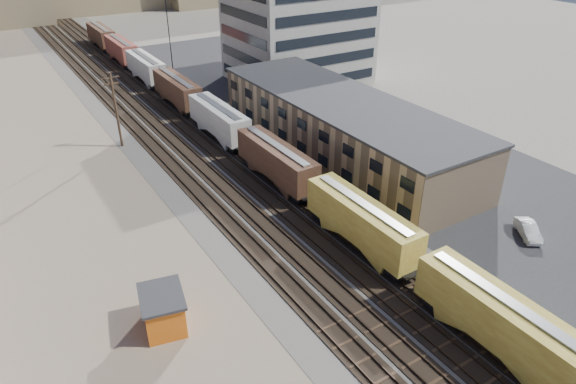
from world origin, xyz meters
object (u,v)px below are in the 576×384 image
freight_train (196,103)px  utility_pole_north (116,109)px  maintenance_shed (163,310)px  parked_car_silver (473,168)px  parked_car_white (528,230)px  parked_car_blue (308,109)px

freight_train → utility_pole_north: size_ratio=11.97×
maintenance_shed → parked_car_silver: bearing=6.8°
utility_pole_north → parked_car_white: utility_pole_north is taller
freight_train → maintenance_shed: 42.93m
maintenance_shed → parked_car_white: 34.86m
freight_train → parked_car_white: 47.81m
freight_train → parked_car_white: size_ratio=29.02×
parked_car_silver → utility_pole_north: bearing=37.5°
maintenance_shed → parked_car_white: (34.12, -7.08, -0.88)m
utility_pole_north → parked_car_blue: (28.14, -2.78, -4.61)m
utility_pole_north → freight_train: bearing=14.5°
maintenance_shed → parked_car_blue: maintenance_shed is taller
parked_car_silver → parked_car_blue: parked_car_blue is taller
utility_pole_north → parked_car_silver: bearing=-42.3°
maintenance_shed → parked_car_silver: maintenance_shed is taller
freight_train → parked_car_blue: (15.84, -5.96, -2.11)m
maintenance_shed → parked_car_blue: size_ratio=0.96×
parked_car_silver → parked_car_blue: 28.03m
freight_train → parked_car_silver: bearing=-57.8°
maintenance_shed → parked_car_white: size_ratio=1.15×
freight_train → parked_car_silver: (21.06, -33.49, -2.12)m
parked_car_white → maintenance_shed: bearing=-157.9°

